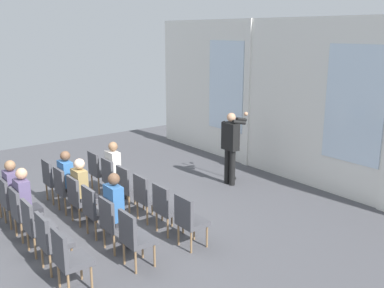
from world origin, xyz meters
The scene contains 28 objects.
ground_plane centered at (0.00, 0.00, 0.00)m, with size 13.72×13.72×0.00m, color #4C4C51.
rear_partition centered at (0.02, 5.27, 1.97)m, with size 10.09×0.14×3.91m.
speaker centered at (-0.25, 3.82, 1.02)m, with size 0.50×0.69×1.75m.
mic_stand centered at (-0.53, 4.10, 0.34)m, with size 0.28×0.28×1.55m.
chair_r0_c0 centered at (-1.72, 1.08, 0.53)m, with size 0.46×0.44×0.94m.
chair_r0_c1 centered at (-1.03, 1.08, 0.53)m, with size 0.46×0.44×0.94m.
audience_r0_c1 centered at (-1.03, 1.16, 0.73)m, with size 0.36×0.39×1.31m.
chair_r0_c2 centered at (-0.34, 1.08, 0.53)m, with size 0.46×0.44×0.94m.
chair_r0_c3 centered at (0.34, 1.08, 0.53)m, with size 0.46×0.44×0.94m.
chair_r0_c4 centered at (1.03, 1.08, 0.53)m, with size 0.46×0.44×0.94m.
chair_r0_c5 centered at (1.72, 1.08, 0.53)m, with size 0.46×0.44×0.94m.
chair_r1_c0 centered at (-1.72, 0.02, 0.53)m, with size 0.46×0.44×0.94m.
chair_r1_c1 centered at (-1.03, 0.02, 0.53)m, with size 0.46×0.44×0.94m.
audience_r1_c1 centered at (-1.03, 0.10, 0.72)m, with size 0.36×0.39×1.28m.
chair_r1_c2 centered at (-0.34, 0.02, 0.53)m, with size 0.46×0.44×0.94m.
audience_r1_c2 centered at (-0.34, 0.10, 0.72)m, with size 0.36×0.39×1.28m.
chair_r1_c3 centered at (0.34, 0.02, 0.53)m, with size 0.46×0.44×0.94m.
chair_r1_c4 centered at (1.03, 0.02, 0.53)m, with size 0.46×0.44×0.94m.
audience_r1_c4 centered at (1.03, 0.10, 0.75)m, with size 0.36×0.39×1.36m.
chair_r1_c5 centered at (1.72, 0.02, 0.53)m, with size 0.46×0.44×0.94m.
chair_r2_c0 centered at (-1.72, -1.05, 0.53)m, with size 0.46×0.44×0.94m.
chair_r2_c1 centered at (-1.03, -1.05, 0.53)m, with size 0.46×0.44×0.94m.
audience_r2_c1 centered at (-1.03, -0.96, 0.71)m, with size 0.36×0.39×1.28m.
chair_r2_c2 centered at (-0.34, -1.05, 0.53)m, with size 0.46×0.44×0.94m.
audience_r2_c2 centered at (-0.34, -0.96, 0.73)m, with size 0.36×0.39×1.31m.
chair_r2_c3 centered at (0.34, -1.05, 0.53)m, with size 0.46×0.44×0.94m.
chair_r2_c4 centered at (1.03, -1.05, 0.53)m, with size 0.46×0.44×0.94m.
chair_r2_c5 centered at (1.72, -1.05, 0.53)m, with size 0.46×0.44×0.94m.
Camera 1 is at (7.20, -3.06, 3.61)m, focal length 41.17 mm.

